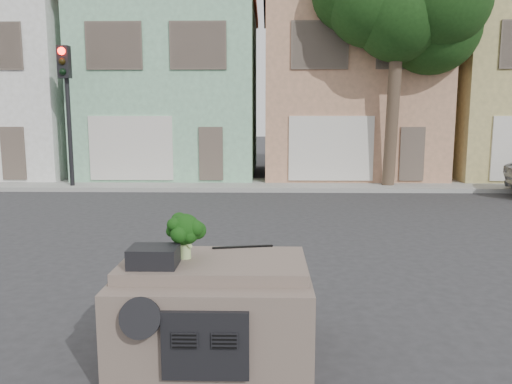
{
  "coord_description": "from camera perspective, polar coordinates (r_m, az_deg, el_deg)",
  "views": [
    {
      "loc": [
        0.55,
        -8.19,
        2.61
      ],
      "look_at": [
        0.37,
        0.5,
        1.3
      ],
      "focal_mm": 35.0,
      "sensor_mm": 36.0,
      "label": 1
    }
  ],
  "objects": [
    {
      "name": "wiper_arm",
      "position": [
        5.76,
        -1.54,
        -6.28
      ],
      "size": [
        0.69,
        0.15,
        0.02
      ],
      "primitive_type": "cube",
      "rotation": [
        0.0,
        0.0,
        0.17
      ],
      "color": "black",
      "rests_on": "car_dashboard"
    },
    {
      "name": "car_dashboard",
      "position": [
        5.6,
        -4.64,
        -12.91
      ],
      "size": [
        2.0,
        1.8,
        1.12
      ],
      "primitive_type": "cube",
      "color": "#6A5A4F",
      "rests_on": "ground"
    },
    {
      "name": "ground_plane",
      "position": [
        8.61,
        -2.54,
        -9.08
      ],
      "size": [
        120.0,
        120.0,
        0.0
      ],
      "primitive_type": "plane",
      "color": "#303033",
      "rests_on": "ground"
    },
    {
      "name": "instrument_hump",
      "position": [
        5.16,
        -11.61,
        -7.23
      ],
      "size": [
        0.48,
        0.38,
        0.2
      ],
      "primitive_type": "cube",
      "color": "black",
      "rests_on": "car_dashboard"
    },
    {
      "name": "broccoli",
      "position": [
        5.35,
        -8.14,
        -4.96
      ],
      "size": [
        0.45,
        0.45,
        0.49
      ],
      "primitive_type": "cube",
      "rotation": [
        0.0,
        0.0,
        3.28
      ],
      "color": "black",
      "rests_on": "car_dashboard"
    },
    {
      "name": "sidewalk",
      "position": [
        18.86,
        -0.46,
        0.84
      ],
      "size": [
        40.0,
        3.0,
        0.15
      ],
      "primitive_type": "cube",
      "color": "gray",
      "rests_on": "ground"
    },
    {
      "name": "townhouse_white",
      "position": [
        25.48,
        -26.18,
        10.32
      ],
      "size": [
        7.2,
        8.2,
        7.55
      ],
      "primitive_type": "cube",
      "color": "white",
      "rests_on": "ground"
    },
    {
      "name": "townhouse_mint",
      "position": [
        23.07,
        -9.06,
        11.35
      ],
      "size": [
        7.2,
        8.2,
        7.55
      ],
      "primitive_type": "cube",
      "color": "#87C099",
      "rests_on": "ground"
    },
    {
      "name": "townhouse_tan",
      "position": [
        22.98,
        10.06,
        11.34
      ],
      "size": [
        7.2,
        8.2,
        7.55
      ],
      "primitive_type": "cube",
      "color": "tan",
      "rests_on": "ground"
    },
    {
      "name": "tree_near",
      "position": [
        18.6,
        15.49,
        13.32
      ],
      "size": [
        4.4,
        4.0,
        8.5
      ],
      "primitive_type": "cube",
      "color": "#163511",
      "rests_on": "ground"
    },
    {
      "name": "traffic_signal",
      "position": [
        19.04,
        -20.71,
        7.84
      ],
      "size": [
        0.4,
        0.4,
        5.1
      ],
      "primitive_type": "cube",
      "color": "black",
      "rests_on": "ground"
    }
  ]
}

